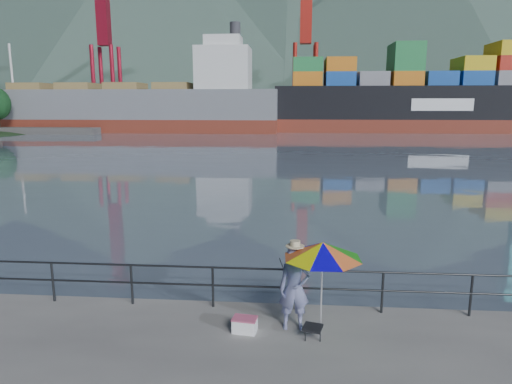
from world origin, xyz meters
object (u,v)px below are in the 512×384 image
at_px(cooler_bag, 245,325).
at_px(container_ship, 444,97).
at_px(fisherman, 294,288).
at_px(beach_umbrella, 323,250).
at_px(bulk_carrier, 143,107).

xyz_separation_m(cooler_bag, container_ship, (27.12, 74.37, 5.73)).
height_order(fisherman, cooler_bag, fisherman).
bearing_deg(fisherman, beach_umbrella, -24.93).
height_order(beach_umbrella, cooler_bag, beach_umbrella).
xyz_separation_m(cooler_bag, bulk_carrier, (-25.36, 70.40, 3.98)).
distance_m(beach_umbrella, bulk_carrier, 75.38).
distance_m(beach_umbrella, container_ship, 78.67).
relative_size(fisherman, beach_umbrella, 0.83).
xyz_separation_m(beach_umbrella, container_ship, (25.50, 74.32, 4.01)).
bearing_deg(cooler_bag, bulk_carrier, 117.37).
height_order(bulk_carrier, container_ship, container_ship).
bearing_deg(bulk_carrier, cooler_bag, -70.19).
bearing_deg(bulk_carrier, beach_umbrella, -69.02).
bearing_deg(container_ship, beach_umbrella, -108.94).
height_order(cooler_bag, bulk_carrier, bulk_carrier).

